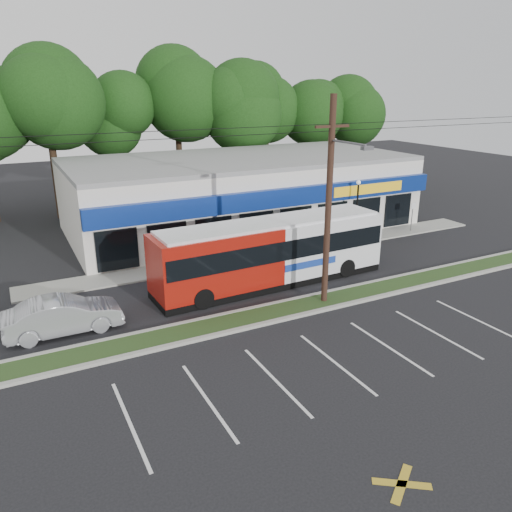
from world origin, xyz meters
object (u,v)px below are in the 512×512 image
object	(u,v)px
sign_post	(413,212)
car_silver	(63,316)
pedestrian_b	(259,256)
lamp_post	(357,203)
metrobus	(272,250)
pedestrian_a	(260,259)
car_dark	(304,241)
utility_pole	(327,197)

from	to	relation	value
sign_post	car_silver	world-z (taller)	sign_post
sign_post	pedestrian_b	bearing A→B (deg)	-172.52
lamp_post	car_silver	distance (m)	20.76
sign_post	metrobus	distance (m)	14.66
sign_post	metrobus	bearing A→B (deg)	-163.86
pedestrian_a	pedestrian_b	bearing A→B (deg)	-114.32
lamp_post	car_dark	bearing A→B (deg)	-176.15
lamp_post	sign_post	xyz separation A→B (m)	(5.00, -0.23, -1.12)
utility_pole	car_dark	world-z (taller)	utility_pole
car_silver	utility_pole	bearing A→B (deg)	-102.36
car_dark	pedestrian_b	size ratio (longest dim) A/B	2.50
lamp_post	sign_post	bearing A→B (deg)	-2.58
lamp_post	metrobus	size ratio (longest dim) A/B	0.32
car_dark	car_silver	world-z (taller)	car_silver
car_dark	metrobus	bearing A→B (deg)	131.27
utility_pole	sign_post	xyz separation A→B (m)	(13.17, 7.65, -3.86)
utility_pole	metrobus	distance (m)	5.11
car_silver	car_dark	bearing A→B (deg)	-72.18
car_silver	pedestrian_b	size ratio (longest dim) A/B	3.18
lamp_post	utility_pole	bearing A→B (deg)	-136.05
sign_post	pedestrian_a	bearing A→B (deg)	-169.58
metrobus	car_dark	xyz separation A→B (m)	(4.63, 4.00, -1.22)
utility_pole	pedestrian_b	xyz separation A→B (m)	(-0.51, 5.85, -4.64)
utility_pole	car_silver	xyz separation A→B (m)	(-11.83, 2.63, -4.60)
sign_post	pedestrian_b	distance (m)	13.82
car_dark	sign_post	bearing A→B (deg)	-89.11
car_dark	pedestrian_b	xyz separation A→B (m)	(-4.23, -1.72, 0.12)
sign_post	pedestrian_a	xyz separation A→B (m)	(-14.00, -2.57, -0.62)
utility_pole	car_dark	distance (m)	9.68
lamp_post	pedestrian_a	xyz separation A→B (m)	(-9.00, -2.80, -1.73)
car_silver	pedestrian_b	xyz separation A→B (m)	(11.32, 3.22, -0.04)
sign_post	pedestrian_b	world-z (taller)	sign_post
utility_pole	pedestrian_b	bearing A→B (deg)	94.99
pedestrian_a	car_dark	bearing A→B (deg)	-153.16
lamp_post	car_silver	size ratio (longest dim) A/B	0.86
metrobus	car_dark	distance (m)	6.24
car_dark	pedestrian_a	distance (m)	5.20
metrobus	car_dark	world-z (taller)	metrobus
metrobus	car_silver	distance (m)	11.01
car_silver	pedestrian_a	xyz separation A→B (m)	(11.00, 2.44, 0.12)
lamp_post	pedestrian_b	distance (m)	9.11
pedestrian_a	pedestrian_b	xyz separation A→B (m)	(0.32, 0.78, -0.16)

